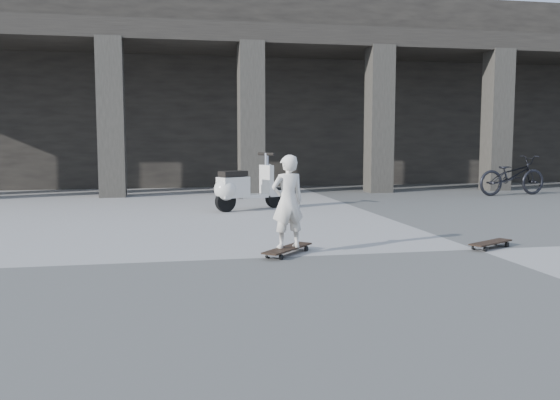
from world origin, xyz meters
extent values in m
plane|color=#4E4E4C|center=(0.00, 0.00, 0.00)|extent=(90.00, 90.00, 0.00)
cube|color=black|center=(0.00, 14.00, 3.00)|extent=(28.00, 6.00, 6.00)
cube|color=black|center=(0.00, 9.60, 4.20)|extent=(28.00, 2.80, 0.50)
cube|color=#2E2C26|center=(-5.36, 8.50, 2.00)|extent=(0.65, 0.65, 4.00)
cube|color=#2E2C26|center=(-1.79, 8.50, 2.00)|extent=(0.65, 0.65, 4.00)
cube|color=#2E2C26|center=(1.79, 8.50, 2.00)|extent=(0.65, 0.65, 4.00)
cube|color=#2E2C26|center=(5.36, 8.50, 2.00)|extent=(0.65, 0.65, 4.00)
cube|color=black|center=(-2.55, 0.14, 0.08)|extent=(0.78, 0.84, 0.02)
cube|color=#B2B2B7|center=(-2.33, 0.38, 0.04)|extent=(0.18, 0.17, 0.03)
cube|color=#B2B2B7|center=(-2.77, -0.10, 0.04)|extent=(0.18, 0.17, 0.03)
cylinder|color=black|center=(-2.41, 0.45, 0.03)|extent=(0.07, 0.07, 0.07)
cylinder|color=black|center=(-2.26, 0.32, 0.03)|extent=(0.07, 0.07, 0.07)
cylinder|color=black|center=(-2.84, -0.04, 0.03)|extent=(0.07, 0.07, 0.07)
cylinder|color=black|center=(-2.69, -0.16, 0.03)|extent=(0.07, 0.07, 0.07)
cube|color=black|center=(0.23, 0.04, 0.08)|extent=(0.77, 0.54, 0.02)
cube|color=#B2B2B7|center=(0.46, 0.17, 0.04)|extent=(0.12, 0.17, 0.03)
cube|color=#B2B2B7|center=(-0.01, -0.08, 0.04)|extent=(0.12, 0.17, 0.03)
cylinder|color=black|center=(0.42, 0.25, 0.03)|extent=(0.07, 0.06, 0.07)
cylinder|color=black|center=(0.50, 0.10, 0.03)|extent=(0.07, 0.06, 0.07)
cylinder|color=black|center=(-0.05, -0.01, 0.03)|extent=(0.07, 0.06, 0.07)
cylinder|color=black|center=(0.03, -0.16, 0.03)|extent=(0.07, 0.06, 0.07)
imported|color=silver|center=(-2.55, 0.14, 0.68)|extent=(0.48, 0.37, 1.18)
cylinder|color=black|center=(-1.75, 5.31, 0.22)|extent=(0.44, 0.30, 0.44)
cylinder|color=black|center=(-2.86, 4.74, 0.22)|extent=(0.44, 0.30, 0.44)
cube|color=silver|center=(-2.28, 5.04, 0.29)|extent=(0.72, 0.55, 0.08)
cube|color=silver|center=(-2.70, 4.83, 0.49)|extent=(0.70, 0.59, 0.42)
sphere|color=silver|center=(-2.86, 4.74, 0.46)|extent=(0.46, 0.46, 0.46)
cube|color=black|center=(-2.70, 4.83, 0.77)|extent=(0.62, 0.50, 0.11)
cube|color=silver|center=(-1.94, 5.21, 0.60)|extent=(0.27, 0.38, 0.64)
cube|color=silver|center=(-1.75, 5.31, 0.31)|extent=(0.36, 0.29, 0.13)
cylinder|color=#B2B2B7|center=(-1.94, 5.21, 1.01)|extent=(0.13, 0.13, 0.33)
cylinder|color=black|center=(-1.94, 5.21, 1.15)|extent=(0.31, 0.52, 0.07)
sphere|color=white|center=(-1.88, 5.24, 0.88)|extent=(0.13, 0.13, 0.13)
imported|color=black|center=(4.88, 6.90, 0.52)|extent=(2.06, 0.93, 1.04)
camera|label=1|loc=(-4.08, -7.12, 1.46)|focal=38.00mm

